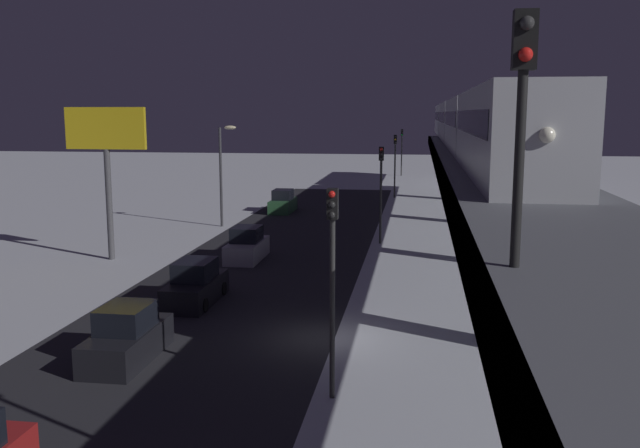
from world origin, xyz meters
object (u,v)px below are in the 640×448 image
object	(u,v)px
sedan_black	(196,286)
commercial_billboard	(106,143)
traffic_light_near	(332,263)
traffic_light_far	(395,157)
sedan_green	(283,203)
traffic_light_mid	(381,181)
rail_signal	(522,95)
sedan_black_2	(127,338)
traffic_light_distant	(402,145)
sedan_silver	(247,246)
subway_train	(463,122)

from	to	relation	value
sedan_black	commercial_billboard	xyz separation A→B (m)	(7.96, -8.34, 6.04)
traffic_light_near	traffic_light_far	size ratio (longest dim) A/B	1.00
sedan_green	traffic_light_far	bearing A→B (deg)	-128.42
traffic_light_mid	traffic_light_far	size ratio (longest dim) A/B	1.00
rail_signal	sedan_green	xyz separation A→B (m)	(13.32, -47.26, -8.03)
rail_signal	sedan_black_2	world-z (taller)	rail_signal
traffic_light_near	commercial_billboard	xyz separation A→B (m)	(15.46, -17.96, 2.63)
traffic_light_distant	traffic_light_near	bearing A→B (deg)	90.00
sedan_black	traffic_light_mid	world-z (taller)	traffic_light_mid
sedan_black_2	commercial_billboard	size ratio (longest dim) A/B	0.49
sedan_black_2	traffic_light_distant	distance (m)	74.06
sedan_black_2	traffic_light_near	world-z (taller)	traffic_light_near
traffic_light_near	traffic_light_distant	world-z (taller)	same
sedan_green	traffic_light_distant	size ratio (longest dim) A/B	0.69
sedan_silver	sedan_green	size ratio (longest dim) A/B	0.97
traffic_light_far	traffic_light_distant	distance (m)	25.26
sedan_black	commercial_billboard	distance (m)	13.02
traffic_light_distant	commercial_billboard	bearing A→B (deg)	75.03
sedan_silver	traffic_light_mid	bearing A→B (deg)	-140.31
sedan_green	commercial_billboard	distance (m)	22.55
sedan_black	traffic_light_near	world-z (taller)	traffic_light_near
rail_signal	traffic_light_distant	bearing A→B (deg)	-87.27
traffic_light_near	commercial_billboard	bearing A→B (deg)	-49.28
sedan_green	sedan_black_2	size ratio (longest dim) A/B	1.02
sedan_black_2	traffic_light_mid	xyz separation A→B (m)	(-7.50, -23.08, 3.40)
sedan_green	sedan_black_2	bearing A→B (deg)	92.81
sedan_silver	traffic_light_mid	distance (m)	10.32
sedan_silver	sedan_green	xyz separation A→B (m)	(1.80, -19.76, 0.00)
traffic_light_mid	rail_signal	bearing A→B (deg)	96.80
sedan_black	traffic_light_mid	distance (m)	17.68
subway_train	sedan_black_2	xyz separation A→B (m)	(13.34, 34.36, -7.09)
traffic_light_distant	sedan_black_2	bearing A→B (deg)	84.18
traffic_light_far	commercial_billboard	size ratio (longest dim) A/B	0.72
sedan_green	commercial_billboard	world-z (taller)	commercial_billboard
sedan_silver	sedan_black	bearing A→B (deg)	90.00
rail_signal	traffic_light_distant	size ratio (longest dim) A/B	0.62
traffic_light_distant	commercial_billboard	distance (m)	59.91
sedan_black	traffic_light_far	distance (m)	41.72
subway_train	traffic_light_near	world-z (taller)	subway_train
sedan_black_2	traffic_light_near	bearing A→B (deg)	163.82
rail_signal	sedan_silver	size ratio (longest dim) A/B	0.94
traffic_light_far	commercial_billboard	distance (m)	36.14
sedan_black	sedan_silver	world-z (taller)	same
subway_train	commercial_billboard	bearing A→B (deg)	41.09
sedan_black	sedan_black_2	xyz separation A→B (m)	(0.00, 7.44, 0.01)
sedan_silver	traffic_light_distant	size ratio (longest dim) A/B	0.67
subway_train	sedan_green	xyz separation A→B (m)	(15.14, -2.26, -7.09)
traffic_light_distant	traffic_light_mid	bearing A→B (deg)	90.00
subway_train	traffic_light_distant	distance (m)	39.84
sedan_silver	traffic_light_near	distance (m)	20.74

